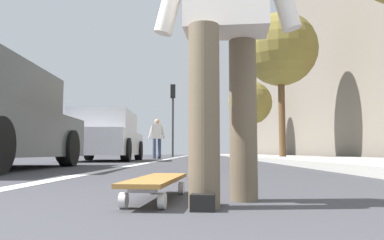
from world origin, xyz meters
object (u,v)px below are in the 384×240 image
object	(u,v)px
skater_person	(225,10)
street_tree_mid	(281,50)
skateboard	(157,182)
street_tree_far	(250,103)
pedestrian_distant	(157,136)
traffic_light	(173,107)
parked_car_mid	(105,137)

from	to	relation	value
skater_person	street_tree_mid	distance (m)	12.38
skateboard	street_tree_mid	distance (m)	12.55
street_tree_far	pedestrian_distant	xyz separation A→B (m)	(-6.48, 4.77, -2.25)
traffic_light	pedestrian_distant	size ratio (longest dim) A/B	2.55
traffic_light	pedestrian_distant	distance (m)	6.42
skateboard	street_tree_far	bearing A→B (deg)	-8.60
skateboard	street_tree_mid	world-z (taller)	street_tree_mid
street_tree_mid	street_tree_far	bearing A→B (deg)	0.00
skater_person	street_tree_mid	bearing A→B (deg)	-13.19
parked_car_mid	traffic_light	bearing A→B (deg)	-6.52
skater_person	skateboard	bearing A→B (deg)	66.72
parked_car_mid	street_tree_mid	size ratio (longest dim) A/B	0.85
pedestrian_distant	skater_person	bearing A→B (deg)	-171.80
street_tree_mid	skateboard	bearing A→B (deg)	165.03
skateboard	parked_car_mid	world-z (taller)	parked_car_mid
parked_car_mid	street_tree_mid	world-z (taller)	street_tree_mid
parked_car_mid	pedestrian_distant	bearing A→B (deg)	-12.69
skater_person	pedestrian_distant	distance (m)	14.21
skateboard	parked_car_mid	bearing A→B (deg)	16.04
pedestrian_distant	street_tree_far	bearing A→B (deg)	-36.36
street_tree_mid	parked_car_mid	bearing A→B (deg)	110.28
traffic_light	pedestrian_distant	bearing A→B (deg)	178.16
street_tree_far	street_tree_mid	bearing A→B (deg)	180.00
parked_car_mid	traffic_light	xyz separation A→B (m)	(10.62, -1.21, 2.23)
skater_person	street_tree_mid	world-z (taller)	street_tree_mid
skater_person	pedestrian_distant	xyz separation A→B (m)	(14.07, 2.03, 0.02)
traffic_light	pedestrian_distant	xyz separation A→B (m)	(-6.10, 0.20, -1.99)
traffic_light	street_tree_mid	distance (m)	9.69
parked_car_mid	traffic_light	world-z (taller)	traffic_light
traffic_light	street_tree_mid	xyz separation A→B (m)	(-8.48, -4.57, 1.03)
street_tree_far	pedestrian_distant	size ratio (longest dim) A/B	2.71
skateboard	traffic_light	size ratio (longest dim) A/B	0.20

